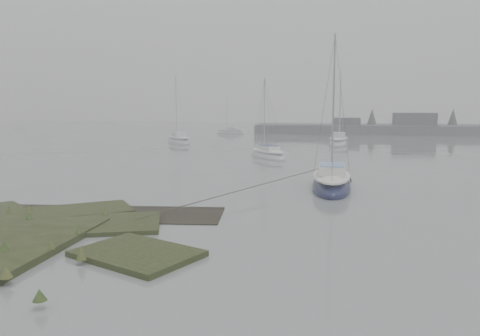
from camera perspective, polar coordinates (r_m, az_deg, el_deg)
name	(u,v)px	position (r m, az deg, el deg)	size (l,w,h in m)	color
ground	(256,153)	(43.93, 1.94, 1.83)	(160.00, 160.00, 0.00)	slate
far_shoreline	(460,129)	(78.19, 25.25, 4.31)	(60.00, 8.00, 4.15)	#4C4F51
sailboat_main	(331,184)	(25.67, 11.08, -1.92)	(2.20, 6.37, 8.94)	#111534
sailboat_white	(268,155)	(39.91, 3.42, 1.55)	(4.39, 5.21, 7.31)	silver
sailboat_far_a	(179,141)	(55.65, -7.47, 3.29)	(5.05, 6.17, 8.59)	#ADB2B7
sailboat_far_b	(339,142)	(54.08, 11.92, 3.08)	(2.77, 6.64, 9.11)	#B3B7BE
sailboat_far_c	(231,132)	(74.08, -1.17, 4.39)	(4.87, 2.47, 6.57)	#9FA2A8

